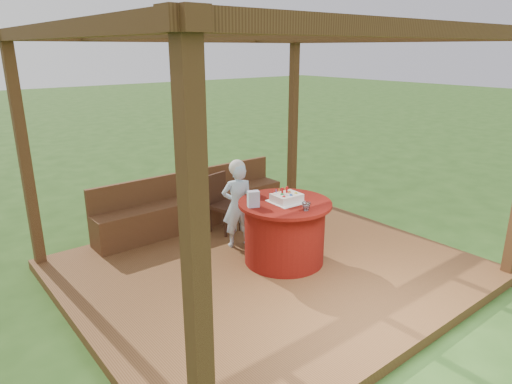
# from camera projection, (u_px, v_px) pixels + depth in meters

# --- Properties ---
(ground) EXTENTS (60.00, 60.00, 0.00)m
(ground) POSITION_uv_depth(u_px,v_px,m) (269.00, 274.00, 5.58)
(ground) COLOR #264818
(ground) RESTS_ON ground
(deck) EXTENTS (4.50, 4.00, 0.12)m
(deck) POSITION_uv_depth(u_px,v_px,m) (269.00, 270.00, 5.57)
(deck) COLOR brown
(deck) RESTS_ON ground
(pergola) EXTENTS (4.50, 4.00, 2.72)m
(pergola) POSITION_uv_depth(u_px,v_px,m) (271.00, 72.00, 4.85)
(pergola) COLOR brown
(pergola) RESTS_ON deck
(bench) EXTENTS (3.00, 0.42, 0.80)m
(bench) POSITION_uv_depth(u_px,v_px,m) (194.00, 208.00, 6.74)
(bench) COLOR brown
(bench) RESTS_ON deck
(table) EXTENTS (1.12, 1.12, 0.77)m
(table) POSITION_uv_depth(u_px,v_px,m) (284.00, 231.00, 5.56)
(table) COLOR maroon
(table) RESTS_ON deck
(chair) EXTENTS (0.45, 0.45, 0.83)m
(chair) POSITION_uv_depth(u_px,v_px,m) (221.00, 201.00, 6.51)
(chair) COLOR #391E12
(chair) RESTS_ON deck
(elderly_woman) EXTENTS (0.49, 0.42, 1.18)m
(elderly_woman) POSITION_uv_depth(u_px,v_px,m) (238.00, 203.00, 5.94)
(elderly_woman) COLOR #A1D2F0
(elderly_woman) RESTS_ON deck
(birthday_cake) EXTENTS (0.39, 0.39, 0.17)m
(birthday_cake) POSITION_uv_depth(u_px,v_px,m) (287.00, 198.00, 5.43)
(birthday_cake) COLOR white
(birthday_cake) RESTS_ON table
(gift_bag) EXTENTS (0.16, 0.13, 0.19)m
(gift_bag) POSITION_uv_depth(u_px,v_px,m) (253.00, 199.00, 5.25)
(gift_bag) COLOR #EA97D6
(gift_bag) RESTS_ON table
(drinking_glass) EXTENTS (0.12, 0.12, 0.09)m
(drinking_glass) POSITION_uv_depth(u_px,v_px,m) (306.00, 207.00, 5.15)
(drinking_glass) COLOR white
(drinking_glass) RESTS_ON table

